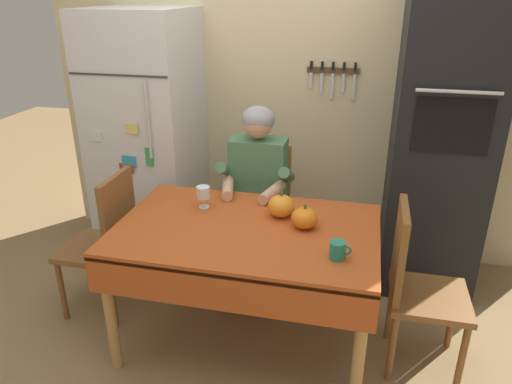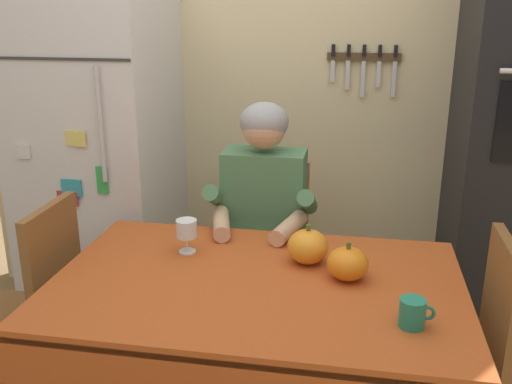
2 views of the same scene
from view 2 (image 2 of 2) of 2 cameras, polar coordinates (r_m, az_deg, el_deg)
back_wall_assembly at (r=3.03m, az=5.29°, el=11.64°), size 3.70×0.13×2.60m
refrigerator at (r=2.99m, az=-15.12°, el=3.21°), size 0.68×0.71×1.80m
dining_table at (r=2.01m, az=-0.03°, el=-11.11°), size 1.40×0.90×0.74m
chair_behind_person at (r=2.79m, az=1.20°, el=-5.71°), size 0.40×0.40×0.93m
seated_person at (r=2.53m, az=0.56°, el=-2.73°), size 0.47×0.55×1.25m
chair_left_side at (r=2.47m, az=-20.98°, el=-10.37°), size 0.40×0.40×0.93m
coffee_mug at (r=1.77m, az=15.26°, el=-11.47°), size 0.10×0.08×0.09m
wine_glass at (r=2.18m, az=-6.89°, el=-3.75°), size 0.08×0.08×0.13m
pumpkin_large at (r=2.00m, az=9.05°, el=-7.02°), size 0.14×0.14×0.14m
pumpkin_medium at (r=2.10m, az=5.15°, el=-5.39°), size 0.15×0.15×0.15m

